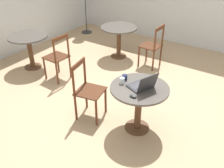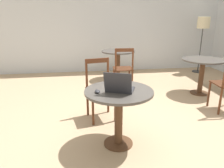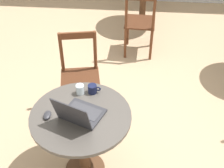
# 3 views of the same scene
# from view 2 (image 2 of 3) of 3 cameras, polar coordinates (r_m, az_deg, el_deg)

# --- Properties ---
(ground_plane) EXTENTS (16.00, 16.00, 0.00)m
(ground_plane) POSITION_cam_2_polar(r_m,az_deg,el_deg) (3.41, 6.11, -9.77)
(ground_plane) COLOR tan
(wall_back) EXTENTS (9.40, 0.06, 2.70)m
(wall_back) POSITION_cam_2_polar(r_m,az_deg,el_deg) (6.20, -1.11, 15.78)
(wall_back) COLOR silver
(wall_back) RESTS_ON ground_plane
(cafe_table_near) EXTENTS (0.81, 0.81, 0.72)m
(cafe_table_near) POSITION_cam_2_polar(r_m,az_deg,el_deg) (2.61, 1.77, -4.91)
(cafe_table_near) COLOR #51331E
(cafe_table_near) RESTS_ON ground_plane
(cafe_table_mid) EXTENTS (0.81, 0.81, 0.72)m
(cafe_table_mid) POSITION_cam_2_polar(r_m,az_deg,el_deg) (4.74, 22.56, 4.15)
(cafe_table_mid) COLOR #51331E
(cafe_table_mid) RESTS_ON ground_plane
(cafe_table_far) EXTENTS (0.81, 0.81, 0.72)m
(cafe_table_far) POSITION_cam_2_polar(r_m,az_deg,el_deg) (5.39, 1.62, 7.03)
(cafe_table_far) COLOR #51331E
(cafe_table_far) RESTS_ON ground_plane
(chair_near_back) EXTENTS (0.46, 0.46, 0.93)m
(chair_near_back) POSITION_cam_2_polar(r_m,az_deg,el_deg) (3.37, -3.15, -1.44)
(chair_near_back) COLOR #562D19
(chair_near_back) RESTS_ON ground_plane
(chair_far_front) EXTENTS (0.42, 0.42, 0.93)m
(chair_far_front) POSITION_cam_2_polar(r_m,az_deg,el_deg) (4.59, 2.93, 3.84)
(chair_far_front) COLOR #562D19
(chair_far_front) RESTS_ON ground_plane
(floor_lamp) EXTENTS (0.32, 0.32, 1.50)m
(floor_lamp) POSITION_cam_2_polar(r_m,az_deg,el_deg) (6.51, 22.73, 13.81)
(floor_lamp) COLOR #333333
(floor_lamp) RESTS_ON ground_plane
(laptop) EXTENTS (0.40, 0.40, 0.25)m
(laptop) POSITION_cam_2_polar(r_m,az_deg,el_deg) (2.50, 1.99, -0.81)
(laptop) COLOR #2D2D33
(laptop) RESTS_ON cafe_table_near
(mouse) EXTENTS (0.06, 0.10, 0.03)m
(mouse) POSITION_cam_2_polar(r_m,az_deg,el_deg) (2.48, -3.85, -1.89)
(mouse) COLOR #2D2D33
(mouse) RESTS_ON cafe_table_near
(mug) EXTENTS (0.11, 0.08, 0.08)m
(mug) POSITION_cam_2_polar(r_m,az_deg,el_deg) (2.81, 2.06, 1.03)
(mug) COLOR #141938
(mug) RESTS_ON cafe_table_near
(drinking_glass) EXTENTS (0.07, 0.07, 0.09)m
(drinking_glass) POSITION_cam_2_polar(r_m,az_deg,el_deg) (2.78, 0.02, 0.90)
(drinking_glass) COLOR silver
(drinking_glass) RESTS_ON cafe_table_near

